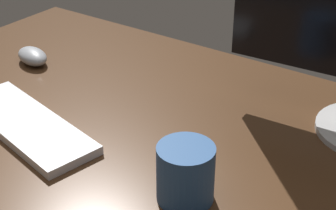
% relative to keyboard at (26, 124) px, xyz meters
% --- Properties ---
extents(desk, '(1.40, 0.84, 0.02)m').
position_rel_keyboard_xyz_m(desk, '(0.24, 0.11, -0.02)').
color(desk, '#4C301C').
rests_on(desk, ground).
extents(keyboard, '(0.36, 0.18, 0.02)m').
position_rel_keyboard_xyz_m(keyboard, '(0.00, 0.00, 0.00)').
color(keyboard, white).
rests_on(keyboard, desk).
extents(computer_mouse, '(0.11, 0.08, 0.04)m').
position_rel_keyboard_xyz_m(computer_mouse, '(-0.21, 0.21, 0.01)').
color(computer_mouse, '#999EA5').
rests_on(computer_mouse, desk).
extents(coffee_mug, '(0.09, 0.09, 0.09)m').
position_rel_keyboard_xyz_m(coffee_mug, '(0.36, 0.00, 0.04)').
color(coffee_mug, '#28518C').
rests_on(coffee_mug, desk).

